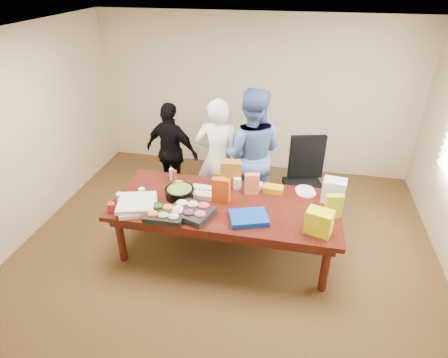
% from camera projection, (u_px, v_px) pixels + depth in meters
% --- Properties ---
extents(floor, '(5.50, 5.00, 0.02)m').
position_uv_depth(floor, '(225.00, 250.00, 5.02)').
color(floor, '#47301E').
rests_on(floor, ground).
extents(ceiling, '(5.50, 5.00, 0.02)m').
position_uv_depth(ceiling, '(226.00, 37.00, 3.66)').
color(ceiling, white).
rests_on(ceiling, wall_back).
extents(wall_back, '(5.50, 0.04, 2.70)m').
position_uv_depth(wall_back, '(255.00, 96.00, 6.46)').
color(wall_back, beige).
rests_on(wall_back, floor).
extents(wall_front, '(5.50, 0.04, 2.70)m').
position_uv_depth(wall_front, '(141.00, 348.00, 2.22)').
color(wall_front, beige).
rests_on(wall_front, floor).
extents(wall_left, '(0.04, 5.00, 2.70)m').
position_uv_depth(wall_left, '(18.00, 140.00, 4.82)').
color(wall_left, beige).
rests_on(wall_left, floor).
extents(conference_table, '(2.80, 1.20, 0.75)m').
position_uv_depth(conference_table, '(226.00, 227.00, 4.83)').
color(conference_table, '#4C1C0F').
rests_on(conference_table, floor).
extents(office_chair, '(0.75, 0.75, 1.20)m').
position_uv_depth(office_chair, '(304.00, 185.00, 5.32)').
color(office_chair, black).
rests_on(office_chair, floor).
extents(person_center, '(0.68, 0.47, 1.79)m').
position_uv_depth(person_center, '(218.00, 159.00, 5.38)').
color(person_center, silver).
rests_on(person_center, floor).
extents(person_right, '(0.98, 0.78, 1.93)m').
position_uv_depth(person_right, '(251.00, 154.00, 5.35)').
color(person_right, '#4863A1').
rests_on(person_right, floor).
extents(person_left, '(0.99, 0.62, 1.57)m').
position_uv_depth(person_left, '(172.00, 152.00, 5.82)').
color(person_left, black).
rests_on(person_left, floor).
extents(veggie_tray, '(0.46, 0.37, 0.07)m').
position_uv_depth(veggie_tray, '(166.00, 214.00, 4.37)').
color(veggie_tray, black).
rests_on(veggie_tray, conference_table).
extents(fruit_tray, '(0.59, 0.52, 0.08)m').
position_uv_depth(fruit_tray, '(191.00, 212.00, 4.41)').
color(fruit_tray, black).
rests_on(fruit_tray, conference_table).
extents(sheet_cake, '(0.37, 0.28, 0.06)m').
position_uv_depth(sheet_cake, '(205.00, 192.00, 4.80)').
color(sheet_cake, silver).
rests_on(sheet_cake, conference_table).
extents(salad_bowl, '(0.46, 0.46, 0.12)m').
position_uv_depth(salad_bowl, '(180.00, 193.00, 4.74)').
color(salad_bowl, black).
rests_on(salad_bowl, conference_table).
extents(chip_bag_blue, '(0.51, 0.45, 0.06)m').
position_uv_depth(chip_bag_blue, '(249.00, 218.00, 4.32)').
color(chip_bag_blue, '#0B3BB2').
rests_on(chip_bag_blue, conference_table).
extents(chip_bag_red, '(0.23, 0.11, 0.32)m').
position_uv_depth(chip_bag_red, '(221.00, 190.00, 4.59)').
color(chip_bag_red, '#C24011').
rests_on(chip_bag_red, conference_table).
extents(chip_bag_yellow, '(0.21, 0.12, 0.29)m').
position_uv_depth(chip_bag_yellow, '(334.00, 206.00, 4.32)').
color(chip_bag_yellow, '#D2E124').
rests_on(chip_bag_yellow, conference_table).
extents(chip_bag_orange, '(0.20, 0.12, 0.28)m').
position_uv_depth(chip_bag_orange, '(252.00, 184.00, 4.76)').
color(chip_bag_orange, '#EB7542').
rests_on(chip_bag_orange, conference_table).
extents(mayo_jar, '(0.12, 0.12, 0.15)m').
position_uv_depth(mayo_jar, '(237.00, 183.00, 4.91)').
color(mayo_jar, white).
rests_on(mayo_jar, conference_table).
extents(mustard_bottle, '(0.07, 0.07, 0.15)m').
position_uv_depth(mustard_bottle, '(222.00, 182.00, 4.93)').
color(mustard_bottle, yellow).
rests_on(mustard_bottle, conference_table).
extents(dressing_bottle, '(0.07, 0.07, 0.20)m').
position_uv_depth(dressing_bottle, '(175.00, 177.00, 5.00)').
color(dressing_bottle, brown).
rests_on(dressing_bottle, conference_table).
extents(ranch_bottle, '(0.06, 0.06, 0.17)m').
position_uv_depth(ranch_bottle, '(171.00, 174.00, 5.10)').
color(ranch_bottle, beige).
rests_on(ranch_bottle, conference_table).
extents(banana_bunch, '(0.26, 0.17, 0.08)m').
position_uv_depth(banana_bunch, '(273.00, 189.00, 4.84)').
color(banana_bunch, '#E8A00C').
rests_on(banana_bunch, conference_table).
extents(bread_loaf, '(0.33, 0.17, 0.13)m').
position_uv_depth(bread_loaf, '(227.00, 178.00, 5.06)').
color(bread_loaf, '#8F5F1E').
rests_on(bread_loaf, conference_table).
extents(kraft_bag, '(0.28, 0.18, 0.35)m').
position_uv_depth(kraft_bag, '(231.00, 173.00, 4.95)').
color(kraft_bag, '#945F22').
rests_on(kraft_bag, conference_table).
extents(red_cup, '(0.10, 0.10, 0.12)m').
position_uv_depth(red_cup, '(111.00, 207.00, 4.45)').
color(red_cup, '#AC1D2D').
rests_on(red_cup, conference_table).
extents(clear_cup_a, '(0.10, 0.10, 0.11)m').
position_uv_depth(clear_cup_a, '(120.00, 197.00, 4.65)').
color(clear_cup_a, white).
rests_on(clear_cup_a, conference_table).
extents(clear_cup_b, '(0.10, 0.10, 0.11)m').
position_uv_depth(clear_cup_b, '(142.00, 192.00, 4.76)').
color(clear_cup_b, white).
rests_on(clear_cup_b, conference_table).
extents(pizza_box_lower, '(0.57, 0.57, 0.05)m').
position_uv_depth(pizza_box_lower, '(139.00, 207.00, 4.53)').
color(pizza_box_lower, silver).
rests_on(pizza_box_lower, conference_table).
extents(pizza_box_upper, '(0.54, 0.54, 0.05)m').
position_uv_depth(pizza_box_upper, '(137.00, 203.00, 4.51)').
color(pizza_box_upper, beige).
rests_on(pizza_box_upper, pizza_box_lower).
extents(plate_a, '(0.27, 0.27, 0.01)m').
position_uv_depth(plate_a, '(306.00, 193.00, 4.84)').
color(plate_a, silver).
rests_on(plate_a, conference_table).
extents(plate_b, '(0.26, 0.26, 0.02)m').
position_uv_depth(plate_b, '(305.00, 190.00, 4.89)').
color(plate_b, white).
rests_on(plate_b, conference_table).
extents(dip_bowl_a, '(0.20, 0.20, 0.06)m').
position_uv_depth(dip_bowl_a, '(257.00, 186.00, 4.94)').
color(dip_bowl_a, beige).
rests_on(dip_bowl_a, conference_table).
extents(dip_bowl_b, '(0.19, 0.19, 0.06)m').
position_uv_depth(dip_bowl_b, '(179.00, 185.00, 4.96)').
color(dip_bowl_b, beige).
rests_on(dip_bowl_b, conference_table).
extents(grocery_bag_white, '(0.30, 0.24, 0.30)m').
position_uv_depth(grocery_bag_white, '(334.00, 190.00, 4.61)').
color(grocery_bag_white, white).
rests_on(grocery_bag_white, conference_table).
extents(grocery_bag_yellow, '(0.32, 0.27, 0.28)m').
position_uv_depth(grocery_bag_yellow, '(319.00, 222.00, 4.07)').
color(grocery_bag_yellow, '#D9E00E').
rests_on(grocery_bag_yellow, conference_table).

